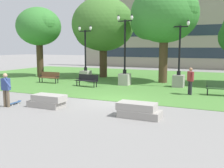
# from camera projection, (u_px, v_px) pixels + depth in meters

# --- Properties ---
(ground_plane) EXTENTS (140.00, 140.00, 0.00)m
(ground_plane) POSITION_uv_depth(u_px,v_px,m) (110.00, 101.00, 14.60)
(ground_plane) COLOR gray
(grass_lawn) EXTENTS (40.00, 20.00, 0.02)m
(grass_lawn) POSITION_uv_depth(u_px,v_px,m) (156.00, 80.00, 23.62)
(grass_lawn) COLOR #4C8438
(grass_lawn) RESTS_ON ground
(concrete_block_center) EXTENTS (1.92, 0.90, 0.64)m
(concrete_block_center) POSITION_uv_depth(u_px,v_px,m) (48.00, 101.00, 13.17)
(concrete_block_center) COLOR #9E9991
(concrete_block_center) RESTS_ON ground
(concrete_block_left) EXTENTS (1.87, 0.90, 0.64)m
(concrete_block_left) POSITION_uv_depth(u_px,v_px,m) (138.00, 110.00, 11.24)
(concrete_block_left) COLOR #9E9991
(concrete_block_left) RESTS_ON ground
(person_skateboarder) EXTENTS (0.95, 0.44, 1.71)m
(person_skateboarder) POSITION_uv_depth(u_px,v_px,m) (6.00, 88.00, 13.10)
(person_skateboarder) COLOR brown
(person_skateboarder) RESTS_ON ground
(skateboard) EXTENTS (0.28, 1.03, 0.14)m
(skateboard) POSITION_uv_depth(u_px,v_px,m) (14.00, 103.00, 13.72)
(skateboard) COLOR #2D4C75
(skateboard) RESTS_ON ground
(park_bench_near_left) EXTENTS (1.84, 0.67, 0.90)m
(park_bench_near_left) POSITION_uv_depth(u_px,v_px,m) (221.00, 87.00, 16.19)
(park_bench_near_left) COLOR #284723
(park_bench_near_left) RESTS_ON grass_lawn
(park_bench_far_left) EXTENTS (1.81, 0.56, 0.90)m
(park_bench_far_left) POSITION_uv_depth(u_px,v_px,m) (49.00, 77.00, 21.90)
(park_bench_far_left) COLOR brown
(park_bench_far_left) RESTS_ON grass_lawn
(park_bench_far_right) EXTENTS (1.85, 0.73, 0.90)m
(park_bench_far_right) POSITION_uv_depth(u_px,v_px,m) (87.00, 80.00, 19.89)
(park_bench_far_right) COLOR black
(park_bench_far_right) RESTS_ON grass_lawn
(lamp_post_left) EXTENTS (1.32, 0.80, 4.94)m
(lamp_post_left) POSITION_uv_depth(u_px,v_px,m) (179.00, 74.00, 19.54)
(lamp_post_left) COLOR gray
(lamp_post_left) RESTS_ON grass_lawn
(lamp_post_right) EXTENTS (1.32, 0.80, 4.84)m
(lamp_post_right) POSITION_uv_depth(u_px,v_px,m) (86.00, 70.00, 23.15)
(lamp_post_right) COLOR #ADA89E
(lamp_post_right) RESTS_ON grass_lawn
(lamp_post_center) EXTENTS (1.32, 0.80, 5.45)m
(lamp_post_center) POSITION_uv_depth(u_px,v_px,m) (125.00, 71.00, 20.57)
(lamp_post_center) COLOR #ADA89E
(lamp_post_center) RESTS_ON grass_lawn
(tree_near_left) EXTENTS (5.81, 5.54, 8.02)m
(tree_near_left) POSITION_uv_depth(u_px,v_px,m) (164.00, 15.00, 21.43)
(tree_near_left) COLOR #4C3823
(tree_near_left) RESTS_ON grass_lawn
(tree_far_right) EXTENTS (6.36, 6.06, 7.73)m
(tree_far_right) POSITION_uv_depth(u_px,v_px,m) (102.00, 25.00, 25.48)
(tree_far_right) COLOR #42301E
(tree_far_right) RESTS_ON grass_lawn
(tree_far_left) EXTENTS (4.61, 4.39, 6.85)m
(tree_far_left) POSITION_uv_depth(u_px,v_px,m) (38.00, 27.00, 25.95)
(tree_far_left) COLOR #42301E
(tree_far_left) RESTS_ON grass_lawn
(person_bystander_near_lawn) EXTENTS (0.50, 0.66, 1.71)m
(person_bystander_near_lawn) POSITION_uv_depth(u_px,v_px,m) (190.00, 79.00, 16.40)
(person_bystander_near_lawn) COLOR #28282D
(person_bystander_near_lawn) RESTS_ON grass_lawn
(building_facade_distant) EXTENTS (31.00, 1.03, 10.59)m
(building_facade_distant) POSITION_uv_depth(u_px,v_px,m) (185.00, 30.00, 35.94)
(building_facade_distant) COLOR gray
(building_facade_distant) RESTS_ON ground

